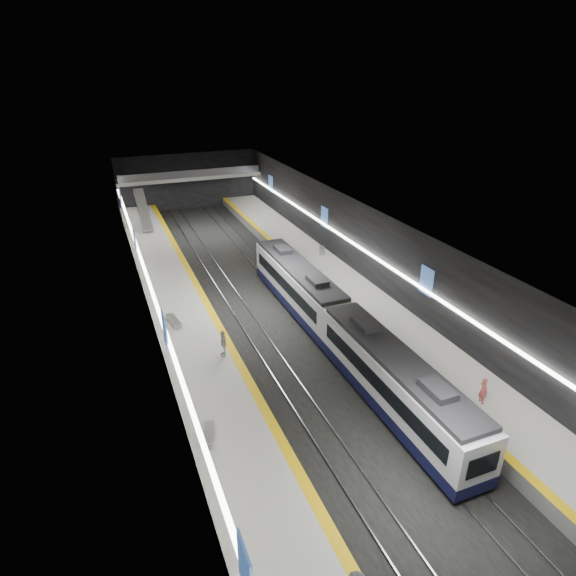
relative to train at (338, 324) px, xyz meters
name	(u,v)px	position (x,y,z in m)	size (l,w,h in m)	color
ground	(271,310)	(-2.50, 7.83, -2.20)	(70.00, 70.00, 0.00)	black
ceiling	(269,223)	(-2.50, 7.83, 5.80)	(20.00, 70.00, 0.04)	beige
wall_left	(148,287)	(-12.50, 7.83, 1.80)	(0.04, 70.00, 8.00)	black
wall_right	(373,252)	(7.50, 7.83, 1.80)	(0.04, 70.00, 8.00)	black
wall_back	(188,181)	(-2.50, 42.83, 1.80)	(20.00, 0.04, 8.00)	black
platform_left	(185,321)	(-10.00, 7.83, -1.70)	(5.00, 70.00, 1.00)	slate
tile_surface_left	(184,315)	(-10.00, 7.83, -1.19)	(5.00, 70.00, 0.02)	#B0B0AB
tactile_strip_left	(211,310)	(-7.80, 7.83, -1.18)	(0.60, 70.00, 0.02)	yellow
platform_right	(346,291)	(5.00, 7.83, -1.70)	(5.00, 70.00, 1.00)	slate
tile_surface_right	(347,286)	(5.00, 7.83, -1.19)	(5.00, 70.00, 0.02)	#B0B0AB
tactile_strip_right	(325,290)	(2.80, 7.83, -1.18)	(0.60, 70.00, 0.02)	yellow
rails	(271,309)	(-2.50, 7.83, -2.14)	(6.52, 70.00, 0.12)	gray
train	(338,324)	(0.00, 0.00, 0.00)	(2.69, 30.04, 3.60)	#0F1037
ad_posters	(266,259)	(-2.50, 8.83, 2.30)	(19.94, 53.50, 2.20)	#3861A9
cove_light_left	(151,289)	(-12.30, 7.83, 1.60)	(0.25, 68.60, 0.12)	white
cove_light_right	(371,255)	(7.30, 7.83, 1.60)	(0.25, 68.60, 0.12)	white
mezzanine_bridge	(190,177)	(-2.50, 40.75, 2.84)	(20.00, 3.00, 1.50)	gray
escalator	(143,210)	(-10.00, 33.83, 0.70)	(1.20, 8.00, 0.60)	#99999E
bench_left_near	(208,435)	(-11.46, -6.85, -0.97)	(0.51, 1.84, 0.45)	#99999E
bench_left_far	(174,321)	(-11.03, 6.68, -0.95)	(0.57, 2.05, 0.50)	#99999E
bench_right_far	(322,250)	(6.63, 16.65, -0.98)	(0.50, 1.80, 0.44)	#99999E
passenger_right_a	(483,391)	(4.66, -10.00, -0.33)	(0.63, 0.42, 1.74)	#C35049
passenger_left_a	(223,343)	(-8.49, 0.91, -0.23)	(1.13, 0.47, 1.93)	silver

